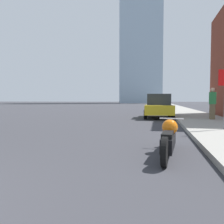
{
  "coord_description": "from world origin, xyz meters",
  "views": [
    {
      "loc": [
        3.55,
        -0.77,
        1.25
      ],
      "look_at": [
        2.03,
        6.32,
        0.86
      ],
      "focal_mm": 35.0,
      "sensor_mm": 36.0,
      "label": 1
    }
  ],
  "objects": [
    {
      "name": "parked_car_white",
      "position": [
        3.54,
        25.93,
        0.83
      ],
      "size": [
        1.98,
        4.15,
        1.69
      ],
      "rotation": [
        0.0,
        0.0,
        0.02
      ],
      "color": "silver",
      "rests_on": "ground_plane"
    },
    {
      "name": "motorcycle",
      "position": [
        3.79,
        4.4,
        0.39
      ],
      "size": [
        0.62,
        2.51,
        0.79
      ],
      "rotation": [
        0.0,
        0.0,
        -0.12
      ],
      "color": "black",
      "rests_on": "ground_plane"
    },
    {
      "name": "pedestrian",
      "position": [
        6.61,
        12.85,
        1.11
      ],
      "size": [
        0.36,
        0.26,
        1.84
      ],
      "color": "brown",
      "rests_on": "sidewalk"
    },
    {
      "name": "distant_tower",
      "position": [
        -4.06,
        102.16,
        35.99
      ],
      "size": [
        18.38,
        18.38,
        71.97
      ],
      "color": "#9EB7CC",
      "rests_on": "ground_plane"
    },
    {
      "name": "parked_car_yellow",
      "position": [
        3.54,
        15.11,
        0.83
      ],
      "size": [
        2.07,
        4.44,
        1.69
      ],
      "rotation": [
        0.0,
        0.0,
        0.03
      ],
      "color": "gold",
      "rests_on": "ground_plane"
    },
    {
      "name": "sidewalk",
      "position": [
        6.2,
        40.0,
        0.07
      ],
      "size": [
        3.15,
        240.0,
        0.15
      ],
      "color": "gray",
      "rests_on": "ground_plane"
    }
  ]
}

